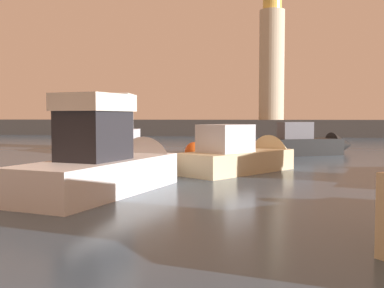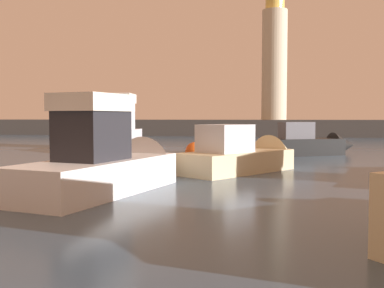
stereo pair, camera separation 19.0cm
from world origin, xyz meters
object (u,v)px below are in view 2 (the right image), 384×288
motorboat_0 (113,133)px  motorboat_2 (313,144)px  lighthouse (274,57)px  motorboat_1 (252,156)px  mooring_buoy (195,152)px  motorboat_3 (118,162)px

motorboat_0 → motorboat_2: bearing=-4.7°
lighthouse → motorboat_1: (-0.16, -38.65, -9.49)m
motorboat_2 → mooring_buoy: motorboat_2 is taller
motorboat_1 → motorboat_2: (3.29, 9.24, 0.04)m
motorboat_1 → motorboat_2: size_ratio=1.12×
lighthouse → motorboat_2: size_ratio=2.64×
lighthouse → motorboat_3: size_ratio=2.03×
lighthouse → motorboat_0: 31.55m
motorboat_0 → motorboat_3: bearing=-68.4°
motorboat_1 → motorboat_3: 7.60m
lighthouse → mooring_buoy: bearing=-95.6°
motorboat_3 → mooring_buoy: bearing=85.3°
motorboat_2 → motorboat_0: bearing=175.3°
mooring_buoy → motorboat_1: bearing=-44.9°
lighthouse → motorboat_3: bearing=-95.4°
lighthouse → motorboat_2: bearing=-83.9°
motorboat_0 → lighthouse: bearing=68.8°
mooring_buoy → motorboat_2: bearing=41.8°
motorboat_2 → motorboat_3: bearing=-115.4°
mooring_buoy → lighthouse: bearing=84.4°
motorboat_0 → motorboat_2: motorboat_0 is taller
motorboat_0 → mooring_buoy: size_ratio=8.40×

